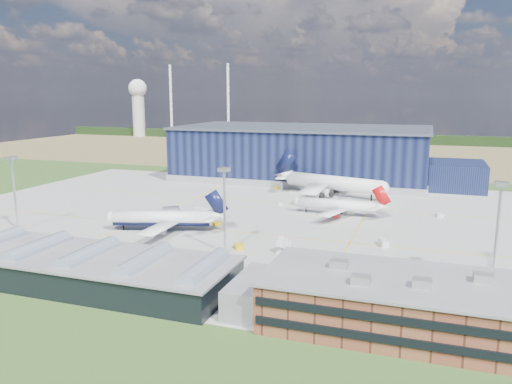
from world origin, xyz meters
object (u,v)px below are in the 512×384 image
at_px(airliner_red, 336,199).
at_px(gse_van_b, 384,243).
at_px(light_mast_west, 13,181).
at_px(gse_van_c, 209,269).
at_px(ops_building, 391,302).
at_px(gse_tug_a, 239,247).
at_px(gse_van_a, 201,212).
at_px(light_mast_center, 224,196).
at_px(airstair, 284,247).
at_px(car_b, 367,295).
at_px(gse_tug_c, 276,188).
at_px(gse_cart_b, 279,204).
at_px(gse_cart_a, 439,215).
at_px(airliner_navy, 162,211).
at_px(hangar, 308,156).
at_px(light_mast_east, 498,216).
at_px(airliner_widebody, 334,175).
at_px(gse_tug_b, 217,224).

relative_size(airliner_red, gse_van_b, 8.17).
distance_m(light_mast_west, gse_van_c, 75.75).
bearing_deg(ops_building, gse_tug_a, 141.23).
bearing_deg(gse_van_a, light_mast_center, -129.64).
height_order(airstair, car_b, airstair).
distance_m(light_mast_west, airliner_red, 104.71).
relative_size(gse_tug_c, gse_cart_b, 1.10).
bearing_deg(gse_cart_a, gse_cart_b, 161.63).
xyz_separation_m(airliner_navy, gse_van_b, (66.35, 6.07, -5.36)).
bearing_deg(airstair, hangar, 117.46).
bearing_deg(gse_tug_c, light_mast_west, -125.63).
height_order(light_mast_center, gse_cart_b, light_mast_center).
distance_m(light_mast_west, airliner_navy, 46.18).
relative_size(gse_tug_c, gse_van_c, 0.62).
relative_size(light_mast_east, airliner_widebody, 0.43).
relative_size(gse_tug_b, gse_cart_a, 0.82).
distance_m(gse_tug_b, gse_tug_c, 66.41).
height_order(gse_tug_a, airstair, airstair).
xyz_separation_m(gse_tug_a, gse_cart_b, (-5.34, 56.48, -0.15)).
distance_m(light_mast_east, gse_van_b, 35.66).
height_order(gse_tug_a, gse_cart_b, gse_tug_a).
height_order(light_mast_west, airstair, light_mast_west).
relative_size(gse_cart_a, gse_van_c, 0.70).
bearing_deg(gse_cart_a, gse_tug_b, -171.05).
bearing_deg(light_mast_west, gse_van_c, -12.42).
bearing_deg(gse_cart_b, hangar, 54.86).
height_order(airliner_widebody, gse_van_c, airliner_widebody).
bearing_deg(light_mast_west, car_b, -9.34).
xyz_separation_m(gse_cart_a, car_b, (-15.09, -78.67, -0.16)).
bearing_deg(gse_cart_b, airliner_red, -59.41).
relative_size(gse_tug_b, gse_van_b, 0.64).
xyz_separation_m(airliner_navy, car_b, (66.40, -32.09, -5.78)).
bearing_deg(gse_van_a, hangar, 5.97).
distance_m(gse_tug_a, gse_tug_b, 26.63).
relative_size(gse_cart_a, gse_cart_b, 1.24).
bearing_deg(gse_van_c, gse_cart_a, -55.08).
bearing_deg(gse_tug_c, car_b, -68.38).
bearing_deg(car_b, gse_cart_b, 23.81).
xyz_separation_m(light_mast_center, airliner_red, (20.36, 52.00, -9.75)).
distance_m(light_mast_west, gse_tug_c, 108.91).
bearing_deg(gse_tug_a, light_mast_east, -36.50).
height_order(gse_van_a, gse_van_b, gse_van_a).
bearing_deg(gse_van_a, gse_van_b, -87.40).
bearing_deg(ops_building, light_mast_east, 56.32).
bearing_deg(light_mast_east, light_mast_west, 180.00).
xyz_separation_m(gse_van_a, gse_van_b, (63.41, -15.94, -0.32)).
distance_m(gse_van_a, gse_cart_a, 82.29).
relative_size(light_mast_center, airliner_widebody, 0.43).
relative_size(ops_building, gse_tug_a, 13.16).
relative_size(airliner_navy, gse_van_c, 8.22).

